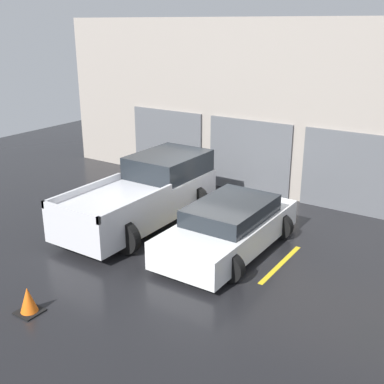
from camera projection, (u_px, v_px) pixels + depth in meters
ground_plane at (206, 221)px, 13.72m from camera, size 28.00×28.00×0.00m
shophouse_building at (261, 110)px, 15.40m from camera, size 15.83×0.68×5.52m
pickup_truck at (146, 194)px, 13.44m from camera, size 2.50×5.06×1.75m
sedan_white at (229, 227)px, 11.84m from camera, size 2.25×4.33×1.23m
parking_stripe_far_left at (103, 214)px, 14.23m from camera, size 0.12×2.20×0.01m
parking_stripe_left at (182, 236)px, 12.76m from camera, size 0.12×2.20×0.01m
parking_stripe_centre at (281, 264)px, 11.28m from camera, size 0.12×2.20×0.01m
traffic_cone at (28, 301)px, 9.33m from camera, size 0.47×0.47×0.55m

